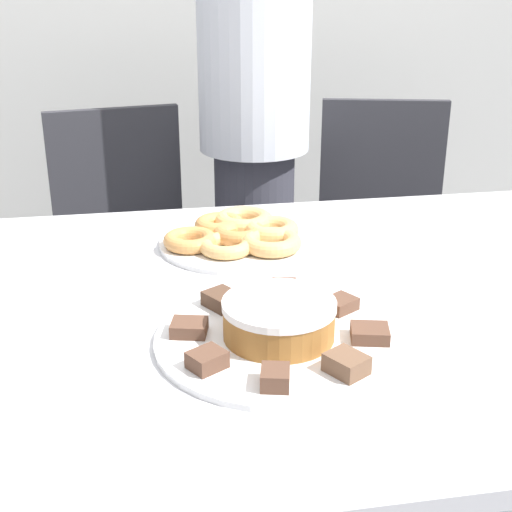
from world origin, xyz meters
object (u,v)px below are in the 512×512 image
Objects in this scene: plate_donuts at (239,242)px; frosted_cake at (279,319)px; office_chair_left at (130,273)px; plate_cake at (279,339)px; person_standing at (254,131)px; office_chair_right at (381,256)px.

plate_donuts is 0.43m from frosted_cake.
frosted_cake is at bearing -85.98° from office_chair_left.
plate_donuts is (0.00, 0.42, 0.00)m from plate_cake.
frosted_cake is (-0.15, -1.10, -0.05)m from person_standing.
office_chair_left is 5.00× the size of frosted_cake.
office_chair_left is at bearing -170.35° from person_standing.
plate_donuts is (0.24, -0.61, 0.31)m from office_chair_left.
plate_donuts is at bearing -102.39° from person_standing.
frosted_cake is (-0.00, 0.00, 0.04)m from plate_cake.
office_chair_left is 1.11m from plate_cake.
frosted_cake is at bearing -97.78° from person_standing.
plate_cake is 2.20× the size of frosted_cake.
plate_donuts is (-0.15, -0.68, -0.08)m from person_standing.
person_standing reaches higher than plate_cake.
plate_cake is 0.42m from plate_donuts.
person_standing is 1.12m from plate_cake.
person_standing is 1.75× the size of office_chair_right.
office_chair_right is at bearing -9.14° from office_chair_left.
office_chair_left is at bearing 103.08° from plate_cake.
office_chair_left is 1.12m from frosted_cake.
plate_cake is at bearing -90.25° from plate_donuts.
office_chair_left is 0.79m from office_chair_right.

